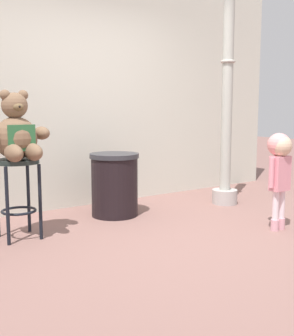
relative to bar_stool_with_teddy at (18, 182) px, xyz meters
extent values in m
plane|color=#825C55|center=(1.08, -0.90, -0.53)|extent=(24.00, 24.00, 0.00)
cube|color=beige|center=(1.08, 1.03, 1.02)|extent=(6.45, 0.30, 3.10)
cylinder|color=#202926|center=(0.00, 0.00, 0.19)|extent=(0.40, 0.40, 0.04)
cylinder|color=black|center=(-0.15, -0.15, -0.18)|extent=(0.03, 0.03, 0.70)
cylinder|color=black|center=(0.15, -0.15, -0.18)|extent=(0.03, 0.03, 0.70)
cylinder|color=black|center=(0.15, 0.15, -0.18)|extent=(0.03, 0.03, 0.70)
torus|color=black|center=(0.00, 0.00, -0.27)|extent=(0.33, 0.33, 0.02)
sphere|color=brown|center=(0.00, 0.00, 0.40)|extent=(0.39, 0.39, 0.39)
cube|color=#2A6136|center=(0.00, -0.16, 0.41)|extent=(0.24, 0.03, 0.23)
sphere|color=brown|center=(0.00, 0.00, 0.70)|extent=(0.23, 0.23, 0.23)
ellipsoid|color=brown|center=(0.00, -0.10, 0.68)|extent=(0.10, 0.07, 0.07)
sphere|color=black|center=(0.00, -0.13, 0.68)|extent=(0.03, 0.03, 0.03)
sphere|color=brown|center=(-0.08, 0.00, 0.79)|extent=(0.09, 0.09, 0.09)
sphere|color=brown|center=(0.08, 0.00, 0.79)|extent=(0.09, 0.09, 0.09)
ellipsoid|color=brown|center=(0.23, -0.03, 0.44)|extent=(0.14, 0.22, 0.12)
ellipsoid|color=brown|center=(-0.09, -0.18, 0.29)|extent=(0.13, 0.33, 0.16)
ellipsoid|color=brown|center=(0.09, -0.18, 0.29)|extent=(0.13, 0.33, 0.16)
cylinder|color=#D698A4|center=(2.15, -1.22, -0.48)|extent=(0.08, 0.08, 0.11)
cylinder|color=silver|center=(2.15, -1.22, -0.28)|extent=(0.06, 0.06, 0.29)
cylinder|color=#D698A4|center=(2.25, -1.22, -0.48)|extent=(0.08, 0.08, 0.11)
cylinder|color=silver|center=(2.25, -1.22, -0.28)|extent=(0.06, 0.06, 0.29)
cube|color=pink|center=(2.20, -1.22, 0.04)|extent=(0.20, 0.11, 0.34)
cylinder|color=pink|center=(2.07, -1.22, 0.05)|extent=(0.05, 0.05, 0.29)
cylinder|color=pink|center=(2.33, -1.22, 0.05)|extent=(0.05, 0.05, 0.29)
sphere|color=#D8B293|center=(2.20, -1.22, 0.31)|extent=(0.21, 0.21, 0.21)
sphere|color=pink|center=(2.20, -1.19, 0.32)|extent=(0.23, 0.23, 0.23)
cylinder|color=black|center=(1.17, 0.23, -0.21)|extent=(0.52, 0.52, 0.66)
cylinder|color=#2D2D33|center=(1.17, 0.23, 0.15)|extent=(0.55, 0.55, 0.05)
cylinder|color=#ABA39F|center=(2.63, -0.06, -0.44)|extent=(0.32, 0.32, 0.18)
cylinder|color=#A8AA9F|center=(2.63, -0.06, 1.09)|extent=(0.13, 0.13, 2.88)
torus|color=#ADA89E|center=(2.63, -0.06, 1.23)|extent=(0.18, 0.18, 0.04)
camera|label=1|loc=(-1.31, -3.92, 0.68)|focal=46.62mm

